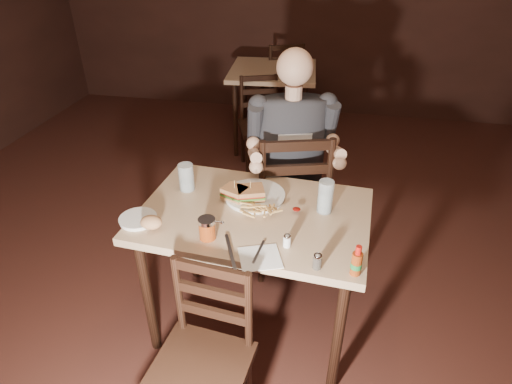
% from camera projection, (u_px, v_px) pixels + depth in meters
% --- Properties ---
extents(room_shell, '(7.00, 7.00, 7.00)m').
position_uv_depth(room_shell, '(260.00, 94.00, 1.56)').
color(room_shell, black).
rests_on(room_shell, ground).
extents(main_table, '(1.12, 0.79, 0.77)m').
position_uv_depth(main_table, '(254.00, 227.00, 2.08)').
color(main_table, tan).
rests_on(main_table, ground).
extents(bg_table, '(0.86, 0.86, 0.77)m').
position_uv_depth(bg_table, '(273.00, 78.00, 4.08)').
color(bg_table, tan).
rests_on(bg_table, ground).
extents(chair_far, '(0.58, 0.61, 0.99)m').
position_uv_depth(chair_far, '(288.00, 199.00, 2.64)').
color(chair_far, black).
rests_on(chair_far, ground).
extents(chair_near, '(0.42, 0.46, 0.82)m').
position_uv_depth(chair_near, '(199.00, 370.00, 1.71)').
color(chair_near, black).
rests_on(chair_near, ground).
extents(bg_chair_far, '(0.57, 0.59, 0.91)m').
position_uv_depth(bg_chair_far, '(281.00, 83.00, 4.66)').
color(bg_chair_far, black).
rests_on(bg_chair_far, ground).
extents(bg_chair_near, '(0.50, 0.52, 0.82)m').
position_uv_depth(bg_chair_near, '(262.00, 127.00, 3.77)').
color(bg_chair_near, black).
rests_on(bg_chair_near, ground).
extents(diner, '(0.61, 0.53, 0.89)m').
position_uv_depth(diner, '(293.00, 133.00, 2.35)').
color(diner, '#28292D').
rests_on(diner, chair_far).
extents(dinner_plate, '(0.31, 0.31, 0.02)m').
position_uv_depth(dinner_plate, '(255.00, 196.00, 2.13)').
color(dinner_plate, white).
rests_on(dinner_plate, main_table).
extents(sandwich_left, '(0.14, 0.13, 0.10)m').
position_uv_depth(sandwich_left, '(235.00, 190.00, 2.07)').
color(sandwich_left, tan).
rests_on(sandwich_left, dinner_plate).
extents(sandwich_right, '(0.15, 0.14, 0.11)m').
position_uv_depth(sandwich_right, '(251.00, 189.00, 2.07)').
color(sandwich_right, tan).
rests_on(sandwich_right, dinner_plate).
extents(fries_pile, '(0.25, 0.18, 0.04)m').
position_uv_depth(fries_pile, '(258.00, 209.00, 1.99)').
color(fries_pile, tan).
rests_on(fries_pile, dinner_plate).
extents(ketchup_dollop, '(0.04, 0.04, 0.01)m').
position_uv_depth(ketchup_dollop, '(297.00, 209.00, 2.01)').
color(ketchup_dollop, maroon).
rests_on(ketchup_dollop, dinner_plate).
extents(glass_left, '(0.08, 0.08, 0.14)m').
position_uv_depth(glass_left, '(186.00, 177.00, 2.17)').
color(glass_left, silver).
rests_on(glass_left, main_table).
extents(glass_right, '(0.08, 0.08, 0.16)m').
position_uv_depth(glass_right, '(325.00, 197.00, 1.99)').
color(glass_right, silver).
rests_on(glass_right, main_table).
extents(hot_sauce, '(0.04, 0.04, 0.14)m').
position_uv_depth(hot_sauce, '(357.00, 260.00, 1.63)').
color(hot_sauce, maroon).
rests_on(hot_sauce, main_table).
extents(salt_shaker, '(0.03, 0.03, 0.06)m').
position_uv_depth(salt_shaker, '(287.00, 241.00, 1.80)').
color(salt_shaker, white).
rests_on(salt_shaker, main_table).
extents(pepper_shaker, '(0.04, 0.04, 0.07)m').
position_uv_depth(pepper_shaker, '(317.00, 261.00, 1.68)').
color(pepper_shaker, '#38332D').
rests_on(pepper_shaker, main_table).
extents(syrup_dispenser, '(0.08, 0.08, 0.10)m').
position_uv_depth(syrup_dispenser, '(207.00, 229.00, 1.83)').
color(syrup_dispenser, maroon).
rests_on(syrup_dispenser, main_table).
extents(napkin, '(0.21, 0.20, 0.00)m').
position_uv_depth(napkin, '(260.00, 258.00, 1.75)').
color(napkin, white).
rests_on(napkin, main_table).
extents(knife, '(0.11, 0.22, 0.01)m').
position_uv_depth(knife, '(230.00, 252.00, 1.77)').
color(knife, silver).
rests_on(knife, napkin).
extents(fork, '(0.03, 0.15, 0.00)m').
position_uv_depth(fork, '(259.00, 252.00, 1.77)').
color(fork, silver).
rests_on(fork, napkin).
extents(side_plate, '(0.18, 0.18, 0.01)m').
position_uv_depth(side_plate, '(138.00, 220.00, 1.97)').
color(side_plate, white).
rests_on(side_plate, main_table).
extents(bread_roll, '(0.10, 0.09, 0.06)m').
position_uv_depth(bread_roll, '(151.00, 222.00, 1.89)').
color(bread_roll, tan).
rests_on(bread_roll, side_plate).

